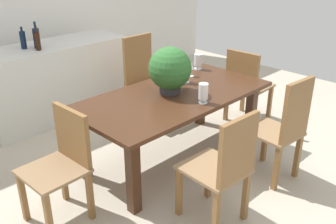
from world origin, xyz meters
The scene contains 17 objects.
ground_plane centered at (0.00, 0.00, 0.00)m, with size 7.04×7.04×0.00m, color #BCB29E.
back_wall centered at (0.00, 2.60, 1.30)m, with size 6.40×0.10×2.60m, color white.
dining_table centered at (0.00, 0.06, 0.63)m, with size 1.97×1.00×0.73m.
chair_head_end centered at (-1.26, 0.06, 0.52)m, with size 0.47×0.47×0.93m.
chair_foot_end centered at (1.26, 0.05, 0.53)m, with size 0.48×0.49×0.93m.
chair_far_right centered at (0.44, 1.02, 0.59)m, with size 0.47×0.41×1.07m.
chair_near_left centered at (-0.45, -0.92, 0.54)m, with size 0.46×0.50×0.98m.
chair_near_right centered at (0.43, -0.92, 0.56)m, with size 0.45×0.49×1.03m.
flower_centerpiece centered at (0.00, 0.11, 0.97)m, with size 0.42×0.42×0.46m.
crystal_vase_left centered at (0.32, 0.20, 0.84)m, with size 0.10×0.10×0.18m.
crystal_vase_center_near centered at (0.02, -0.29, 0.84)m, with size 0.09×0.09×0.19m.
crystal_vase_right centered at (0.76, 0.40, 0.83)m, with size 0.10×0.10×0.18m.
wine_glass centered at (0.51, 0.29, 0.84)m, with size 0.07×0.07×0.16m.
kitchen_counter centered at (-0.26, 1.89, 0.47)m, with size 1.85×0.67×0.95m, color silver.
wine_bottle_dark centered at (-0.51, 1.73, 1.06)m, with size 0.06×0.06×0.28m.
wine_bottle_clear centered at (-0.47, 1.84, 1.07)m, with size 0.08×0.08×0.31m.
wine_bottle_amber centered at (-0.60, 1.92, 1.05)m, with size 0.07×0.07×0.26m.
Camera 1 is at (-2.50, -2.35, 2.10)m, focal length 40.68 mm.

